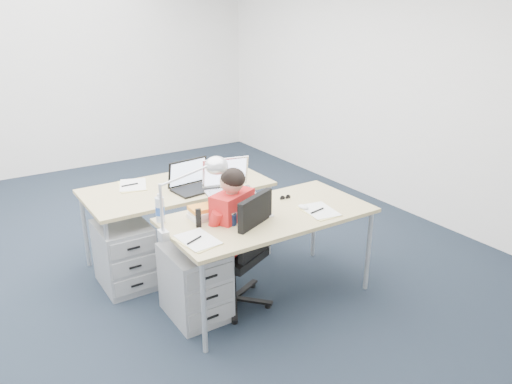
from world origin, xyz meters
TOP-DOWN VIEW (x-y plane):
  - floor at (0.00, 0.00)m, footprint 7.00×7.00m
  - room at (0.00, 0.00)m, footprint 6.02×7.02m
  - desk_near at (0.66, -0.84)m, footprint 1.60×0.80m
  - desk_far at (0.33, 0.11)m, footprint 1.60×0.80m
  - office_chair at (0.39, -0.80)m, footprint 0.80×0.80m
  - seated_person at (0.34, -0.65)m, footprint 0.50×0.66m
  - drawer_pedestal_near at (0.06, -0.75)m, footprint 0.40×0.50m
  - drawer_pedestal_far at (-0.24, -0.03)m, footprint 0.40×0.50m
  - silver_laptop at (0.44, -0.64)m, footprint 0.42×0.36m
  - wireless_keyboard at (0.52, -0.84)m, footprint 0.30×0.15m
  - computer_mouse at (0.93, -0.92)m, footprint 0.07×0.10m
  - headphones at (0.21, -0.57)m, footprint 0.20×0.15m
  - can_koozie at (0.32, -0.87)m, footprint 0.06×0.06m
  - water_bottle at (-0.09, -0.53)m, footprint 0.09×0.09m
  - bear_figurine at (0.45, -0.78)m, footprint 0.09×0.07m
  - book_stack at (0.20, -0.64)m, footprint 0.23×0.19m
  - cordless_phone at (0.10, -0.77)m, footprint 0.04×0.03m
  - papers_left at (-0.02, -0.98)m, footprint 0.25×0.33m
  - papers_right at (1.00, -1.03)m, footprint 0.25×0.33m
  - sunglasses at (0.94, -0.66)m, footprint 0.10×0.06m
  - desk_lamp at (-0.03, -0.82)m, footprint 0.51×0.35m
  - dark_laptop at (0.42, -0.08)m, footprint 0.41×0.40m
  - far_cup at (0.97, 0.11)m, footprint 0.10×0.10m
  - far_papers at (-0.01, 0.32)m, footprint 0.31×0.37m

SIDE VIEW (x-z plane):
  - floor at x=0.00m, z-range 0.00..0.00m
  - office_chair at x=0.39m, z-range -0.21..0.75m
  - drawer_pedestal_near at x=0.06m, z-range 0.00..0.55m
  - drawer_pedestal_far at x=-0.24m, z-range 0.00..0.55m
  - seated_person at x=0.34m, z-range 0.01..1.12m
  - desk_near at x=0.66m, z-range 0.32..1.05m
  - desk_far at x=0.33m, z-range 0.32..1.05m
  - far_papers at x=-0.01m, z-range 0.73..0.74m
  - papers_left at x=-0.02m, z-range 0.73..0.74m
  - papers_right at x=1.00m, z-range 0.73..0.74m
  - wireless_keyboard at x=0.52m, z-range 0.73..0.74m
  - sunglasses at x=0.94m, z-range 0.73..0.75m
  - headphones at x=0.21m, z-range 0.73..0.76m
  - computer_mouse at x=0.93m, z-range 0.73..0.76m
  - book_stack at x=0.20m, z-range 0.73..0.82m
  - can_koozie at x=0.32m, z-range 0.73..0.83m
  - far_cup at x=0.97m, z-range 0.73..0.84m
  - cordless_phone at x=0.10m, z-range 0.73..0.87m
  - bear_figurine at x=0.45m, z-range 0.73..0.88m
  - water_bottle at x=-0.09m, z-range 0.73..0.95m
  - dark_laptop at x=0.42m, z-range 0.73..1.00m
  - silver_laptop at x=0.44m, z-range 0.73..1.12m
  - desk_lamp at x=-0.03m, z-range 0.73..1.27m
  - room at x=0.00m, z-range 0.31..3.12m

